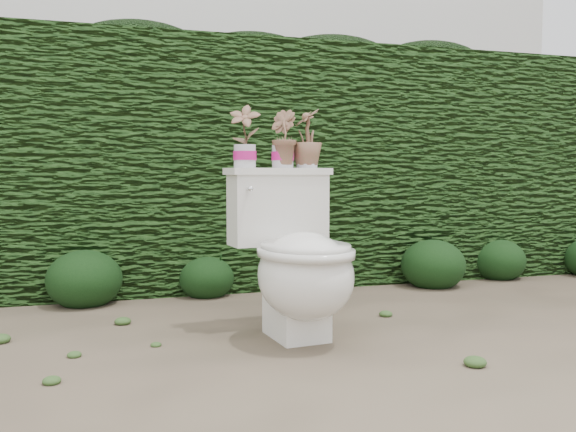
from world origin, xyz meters
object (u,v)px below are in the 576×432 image
object	(u,v)px
potted_plant_center	(283,140)
potted_plant_right	(307,140)
potted_plant_left	(245,137)
toilet	(298,261)

from	to	relation	value
potted_plant_center	potted_plant_right	world-z (taller)	potted_plant_right
potted_plant_center	potted_plant_right	size ratio (longest dim) A/B	0.99
potted_plant_left	potted_plant_right	world-z (taller)	potted_plant_left
potted_plant_left	potted_plant_center	xyz separation A→B (m)	(0.19, 0.02, -0.01)
toilet	potted_plant_center	xyz separation A→B (m)	(0.00, 0.24, 0.56)
potted_plant_left	potted_plant_right	distance (m)	0.32
potted_plant_left	potted_plant_right	bearing A→B (deg)	31.57
potted_plant_center	potted_plant_right	xyz separation A→B (m)	(0.13, 0.01, 0.00)
potted_plant_left	toilet	bearing A→B (deg)	-23.26
toilet	potted_plant_right	distance (m)	0.63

